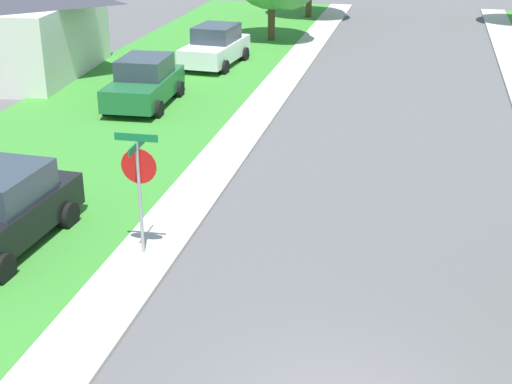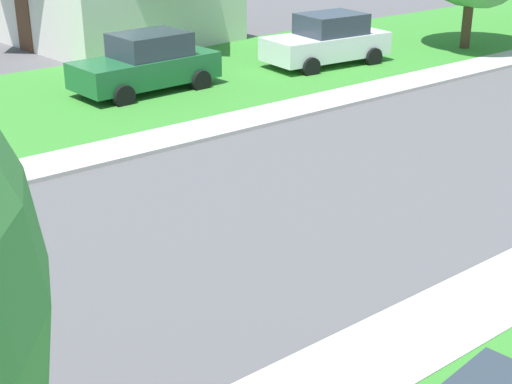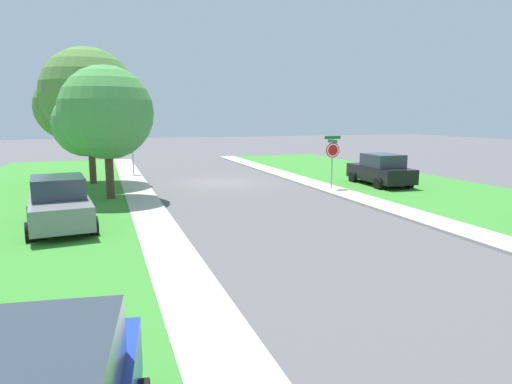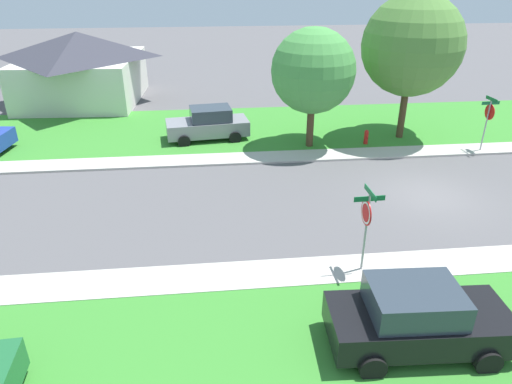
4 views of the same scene
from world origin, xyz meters
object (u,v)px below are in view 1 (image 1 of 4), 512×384
Objects in this scene: stop_sign_far_corner at (139,174)px; car_black_near_corner at (0,211)px; car_green_far_down_street at (144,83)px; car_white_driveway_right at (215,46)px.

car_black_near_corner is at bearing -174.13° from stop_sign_far_corner.
car_black_near_corner is (-3.14, -0.32, -1.01)m from stop_sign_far_corner.
car_green_far_down_street is (-4.04, 10.85, -1.01)m from stop_sign_far_corner.
stop_sign_far_corner is at bearing 5.87° from car_black_near_corner.
car_white_driveway_right is at bearing 90.39° from car_black_near_corner.
stop_sign_far_corner is at bearing -79.39° from car_white_driveway_right.
car_black_near_corner is (0.12, -17.72, 0.00)m from car_white_driveway_right.
car_green_far_down_street is 0.99× the size of car_white_driveway_right.
car_black_near_corner is at bearing -85.41° from car_green_far_down_street.
car_white_driveway_right is 17.72m from car_black_near_corner.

